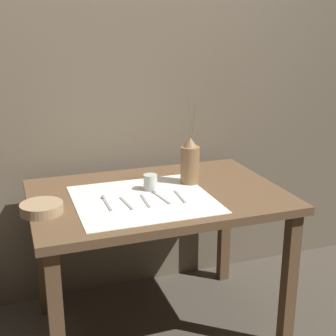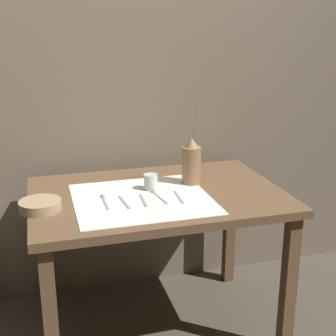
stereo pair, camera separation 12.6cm
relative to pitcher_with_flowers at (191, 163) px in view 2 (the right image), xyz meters
name	(u,v)px [view 2 (the right image)]	position (x,y,z in m)	size (l,w,h in m)	color
ground_plane	(158,327)	(-0.20, -0.08, -0.89)	(12.00, 12.00, 0.00)	#473F35
stone_wall_back	(133,90)	(-0.20, 0.45, 0.31)	(7.00, 0.06, 2.40)	#6B5E4C
wooden_table	(157,211)	(-0.20, -0.08, -0.21)	(1.22, 0.83, 0.77)	brown
linen_cloth	(142,199)	(-0.29, -0.15, -0.11)	(0.64, 0.58, 0.00)	silver
pitcher_with_flowers	(191,163)	(0.00, 0.00, 0.00)	(0.10, 0.10, 0.44)	olive
wooden_bowl	(40,205)	(-0.76, -0.16, -0.09)	(0.19, 0.19, 0.04)	#9E7F5B
glass_tumbler_near	(151,182)	(-0.22, -0.04, -0.07)	(0.07, 0.07, 0.08)	#B7C1BC
spoon_outer	(104,199)	(-0.47, -0.11, -0.11)	(0.02, 0.18, 0.02)	#939399
fork_inner	(124,202)	(-0.38, -0.18, -0.11)	(0.03, 0.17, 0.00)	#939399
fork_outer	(143,200)	(-0.29, -0.18, -0.11)	(0.02, 0.17, 0.00)	#939399
spoon_inner	(156,194)	(-0.22, -0.12, -0.11)	(0.04, 0.18, 0.02)	#939399
knife_center	(179,197)	(-0.12, -0.18, -0.11)	(0.02, 0.17, 0.00)	#939399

